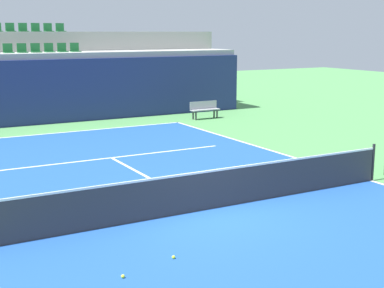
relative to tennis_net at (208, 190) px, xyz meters
name	(u,v)px	position (x,y,z in m)	size (l,w,h in m)	color
ground_plane	(208,210)	(0.00, 0.00, -0.51)	(80.00, 80.00, 0.00)	#4C8C4C
court_surface	(208,210)	(0.00, 0.00, -0.50)	(11.00, 24.00, 0.01)	#1E4C99
baseline_far	(64,132)	(0.00, 11.95, -0.50)	(11.00, 0.10, 0.00)	white
sideline_right	(370,181)	(5.45, 0.00, -0.50)	(0.10, 24.00, 0.00)	white
service_line_far	(111,158)	(0.00, 6.40, -0.50)	(8.26, 0.10, 0.00)	white
centre_service_line	(151,179)	(0.00, 3.20, -0.50)	(0.10, 6.40, 0.00)	white
back_wall	(46,92)	(0.00, 14.63, 0.97)	(20.86, 0.30, 2.96)	navy
stands_tier_lower	(38,87)	(0.00, 15.98, 1.11)	(20.86, 2.40, 3.23)	#9E9E99
stands_tier_upper	(26,73)	(0.00, 18.38, 1.59)	(20.86, 2.40, 4.21)	#9E9E99
seating_row_lower	(36,50)	(0.00, 16.07, 2.85)	(4.28, 0.44, 0.44)	#1E6633
seating_row_upper	(23,29)	(0.00, 18.47, 3.82)	(4.28, 0.44, 0.44)	#1E6633
tennis_net	(208,190)	(0.00, 0.00, 0.00)	(11.08, 0.08, 1.07)	black
player_bench	(204,108)	(7.17, 12.40, 0.00)	(1.50, 0.40, 0.85)	#99999E
tennis_ball_0	(123,276)	(-3.23, -2.56, -0.47)	(0.07, 0.07, 0.07)	#CCE033
tennis_ball_1	(174,257)	(-2.07, -2.24, -0.47)	(0.07, 0.07, 0.07)	#CCE033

